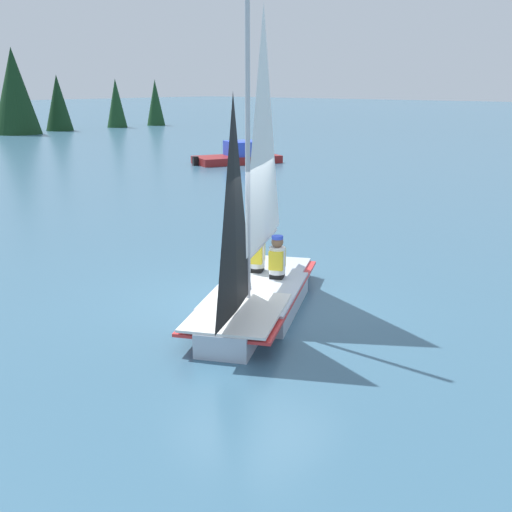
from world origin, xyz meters
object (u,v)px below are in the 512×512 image
at_px(sailor_helm, 277,264).
at_px(sailor_crew, 257,258).
at_px(sailboat_main, 256,268).
at_px(motorboat_distant, 239,156).

distance_m(sailor_helm, sailor_crew, 0.56).
relative_size(sailboat_main, motorboat_distant, 1.15).
relative_size(sailor_helm, motorboat_distant, 0.25).
bearing_deg(sailor_helm, motorboat_distant, -163.08).
height_order(sailor_helm, sailor_crew, same).
xyz_separation_m(sailor_crew, motorboat_distant, (-14.69, -13.83, -0.27)).
distance_m(sailor_helm, motorboat_distant, 20.62).
xyz_separation_m(sailboat_main, sailor_crew, (-0.84, -0.71, -0.12)).
relative_size(sailboat_main, sailor_crew, 4.51).
bearing_deg(sailor_helm, sailboat_main, -16.06).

